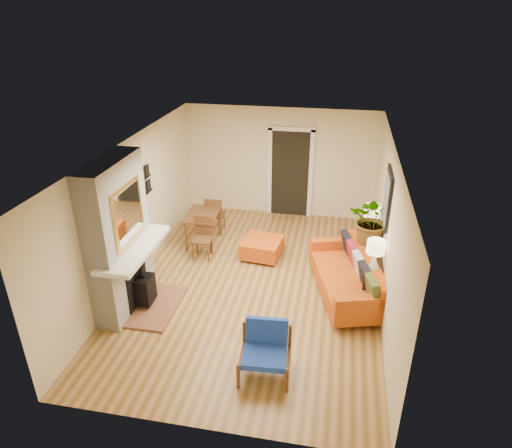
% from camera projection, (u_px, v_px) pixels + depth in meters
% --- Properties ---
extents(room_shell, '(6.50, 6.50, 6.50)m').
position_uv_depth(room_shell, '(303.00, 175.00, 10.15)').
color(room_shell, '#B78146').
rests_on(room_shell, ground).
extents(fireplace, '(1.09, 1.68, 2.60)m').
position_uv_depth(fireplace, '(121.00, 241.00, 7.38)').
color(fireplace, white).
rests_on(fireplace, ground).
extents(sofa, '(1.43, 2.26, 0.83)m').
position_uv_depth(sofa, '(350.00, 276.00, 8.04)').
color(sofa, silver).
rests_on(sofa, ground).
extents(ottoman, '(0.84, 0.84, 0.38)m').
position_uv_depth(ottoman, '(262.00, 247.00, 9.30)').
color(ottoman, silver).
rests_on(ottoman, ground).
extents(blue_chair, '(0.75, 0.73, 0.73)m').
position_uv_depth(blue_chair, '(266.00, 346.00, 6.36)').
color(blue_chair, brown).
rests_on(blue_chair, ground).
extents(dining_table, '(0.71, 1.61, 0.86)m').
position_uv_depth(dining_table, '(206.00, 220.00, 9.65)').
color(dining_table, brown).
rests_on(dining_table, ground).
extents(console_table, '(0.34, 1.85, 0.72)m').
position_uv_depth(console_table, '(371.00, 256.00, 8.26)').
color(console_table, black).
rests_on(console_table, ground).
extents(lamp_near, '(0.30, 0.30, 0.54)m').
position_uv_depth(lamp_near, '(375.00, 252.00, 7.42)').
color(lamp_near, white).
rests_on(lamp_near, console_table).
extents(lamp_far, '(0.30, 0.30, 0.54)m').
position_uv_depth(lamp_far, '(372.00, 215.00, 8.69)').
color(lamp_far, white).
rests_on(lamp_far, console_table).
extents(houseplant, '(0.92, 0.82, 0.94)m').
position_uv_depth(houseplant, '(373.00, 220.00, 8.18)').
color(houseplant, '#1E5919').
rests_on(houseplant, console_table).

